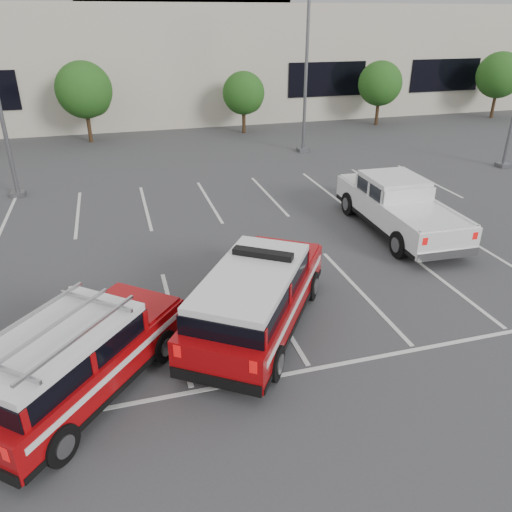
{
  "coord_description": "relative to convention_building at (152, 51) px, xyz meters",
  "views": [
    {
      "loc": [
        -3.69,
        -11.19,
        7.24
      ],
      "look_at": [
        -0.15,
        1.1,
        1.05
      ],
      "focal_mm": 35.0,
      "sensor_mm": 36.0,
      "label": 1
    }
  ],
  "objects": [
    {
      "name": "stall_markings",
      "position": [
        -0.18,
        -27.36,
        -4.71
      ],
      "size": [
        23.0,
        15.0,
        0.01
      ],
      "primitive_type": "cube",
      "color": "silver",
      "rests_on": "ground"
    },
    {
      "name": "light_pole_mid",
      "position": [
        6.82,
        -15.86,
        0.47
      ],
      "size": [
        0.9,
        0.6,
        10.24
      ],
      "color": "#59595E",
      "rests_on": "ground"
    },
    {
      "name": "fire_chief_suv",
      "position": [
        -0.9,
        -32.8,
        -3.9
      ],
      "size": [
        4.9,
        5.84,
        1.99
      ],
      "rotation": [
        0.0,
        0.0,
        -0.6
      ],
      "color": "#8F0609",
      "rests_on": "ground"
    },
    {
      "name": "tree_right",
      "position": [
        14.91,
        -9.82,
        -1.95
      ],
      "size": [
        3.07,
        3.07,
        4.42
      ],
      "color": "#3F2B19",
      "rests_on": "ground"
    },
    {
      "name": "ladder_suv",
      "position": [
        -5.15,
        -34.13,
        -3.93
      ],
      "size": [
        4.74,
        5.08,
        1.97
      ],
      "rotation": [
        0.0,
        0.0,
        -0.71
      ],
      "color": "#8F0609",
      "rests_on": "ground"
    },
    {
      "name": "tree_far_right",
      "position": [
        24.91,
        -9.82,
        -1.68
      ],
      "size": [
        3.37,
        3.37,
        4.85
      ],
      "color": "#3F2B19",
      "rests_on": "ground"
    },
    {
      "name": "tree_mid_left",
      "position": [
        -5.09,
        -9.82,
        -1.68
      ],
      "size": [
        3.37,
        3.37,
        4.85
      ],
      "color": "#3F2B19",
      "rests_on": "ground"
    },
    {
      "name": "ground",
      "position": [
        -0.18,
        -31.86,
        -4.72
      ],
      "size": [
        120.0,
        120.0,
        0.0
      ],
      "primitive_type": "plane",
      "color": "#3D3D40",
      "rests_on": "ground"
    },
    {
      "name": "convention_building",
      "position": [
        0.0,
        0.0,
        0.0
      ],
      "size": [
        60.0,
        16.99,
        13.2
      ],
      "color": "beige",
      "rests_on": "ground"
    },
    {
      "name": "white_pickup",
      "position": [
        5.86,
        -28.0,
        -3.94
      ],
      "size": [
        2.38,
        6.4,
        1.94
      ],
      "rotation": [
        0.0,
        0.0,
        -0.03
      ],
      "color": "silver",
      "rests_on": "ground"
    },
    {
      "name": "tree_mid_right",
      "position": [
        4.91,
        -9.82,
        -2.22
      ],
      "size": [
        2.77,
        2.77,
        3.99
      ],
      "color": "#3F2B19",
      "rests_on": "ground"
    }
  ]
}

